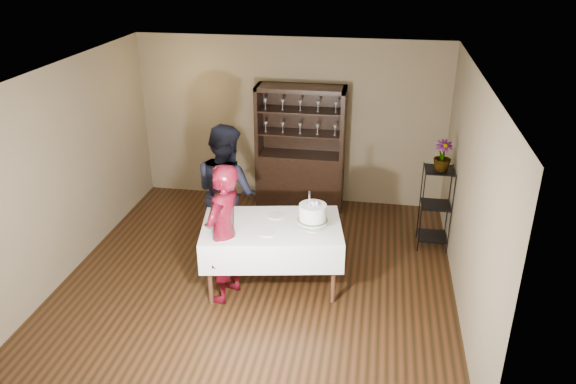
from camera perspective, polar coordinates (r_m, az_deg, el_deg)
name	(u,v)px	position (r m, az deg, el deg)	size (l,w,h in m)	color
floor	(260,275)	(7.51, -2.87, -8.47)	(5.00, 5.00, 0.00)	black
ceiling	(255,72)	(6.45, -3.38, 12.10)	(5.00, 5.00, 0.00)	silver
back_wall	(291,122)	(9.17, 0.27, 7.17)	(5.00, 0.02, 2.70)	brown
wall_left	(68,169)	(7.78, -21.41, 2.18)	(0.02, 5.00, 2.70)	brown
wall_right	(469,196)	(6.81, 17.91, -0.41)	(0.02, 5.00, 2.70)	brown
china_hutch	(300,167)	(9.14, 1.25, 2.54)	(1.40, 0.48, 2.00)	black
plant_etagere	(436,205)	(8.15, 14.76, -1.26)	(0.42, 0.42, 1.20)	black
cake_table	(272,239)	(7.01, -1.64, -4.79)	(1.87, 1.34, 0.86)	white
woman	(224,234)	(6.70, -6.55, -4.23)	(0.64, 0.42, 1.75)	#3A050B
man	(226,192)	(7.61, -6.27, 0.02)	(0.92, 0.72, 1.90)	black
cake	(313,214)	(6.72, 2.53, -2.24)	(0.40, 0.40, 0.51)	white
plate_near	(267,234)	(6.70, -2.12, -4.24)	(0.18, 0.18, 0.01)	white
plate_far	(276,216)	(7.10, -1.25, -2.45)	(0.20, 0.20, 0.01)	white
potted_plant	(443,156)	(7.83, 15.44, 3.55)	(0.24, 0.24, 0.42)	#416630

